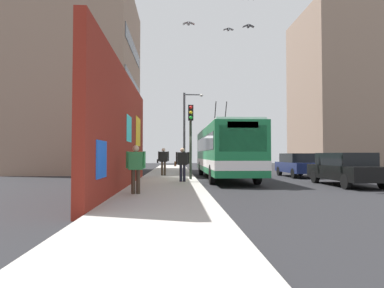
{
  "coord_description": "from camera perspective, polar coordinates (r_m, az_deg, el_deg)",
  "views": [
    {
      "loc": [
        -18.42,
        1.16,
        1.49
      ],
      "look_at": [
        1.55,
        0.16,
        2.15
      ],
      "focal_mm": 30.48,
      "sensor_mm": 36.0,
      "label": 1
    }
  ],
  "objects": [
    {
      "name": "ground_plane",
      "position": [
        18.52,
        0.75,
        -6.5
      ],
      "size": [
        80.0,
        80.0,
        0.0
      ],
      "primitive_type": "plane",
      "color": "#232326"
    },
    {
      "name": "sidewalk_slab",
      "position": [
        18.48,
        -4.24,
        -6.27
      ],
      "size": [
        48.0,
        3.2,
        0.15
      ],
      "primitive_type": "cube",
      "color": "#ADA8A0",
      "rests_on": "ground_plane"
    },
    {
      "name": "graffiti_wall",
      "position": [
        14.04,
        -11.82,
        2.07
      ],
      "size": [
        12.82,
        0.32,
        4.9
      ],
      "color": "maroon",
      "rests_on": "ground_plane"
    },
    {
      "name": "building_far_left",
      "position": [
        30.33,
        -18.45,
        10.11
      ],
      "size": [
        11.03,
        8.62,
        15.49
      ],
      "color": "gray",
      "rests_on": "ground_plane"
    },
    {
      "name": "building_far_right",
      "position": [
        41.28,
        23.58,
        8.57
      ],
      "size": [
        10.31,
        7.54,
        17.75
      ],
      "color": "gray",
      "rests_on": "ground_plane"
    },
    {
      "name": "city_bus",
      "position": [
        20.13,
        5.6,
        -1.07
      ],
      "size": [
        11.46,
        2.55,
        4.97
      ],
      "color": "#19723F",
      "rests_on": "ground_plane"
    },
    {
      "name": "parked_car_black",
      "position": [
        17.35,
        25.26,
        -3.86
      ],
      "size": [
        4.75,
        1.88,
        1.58
      ],
      "color": "black",
      "rests_on": "ground_plane"
    },
    {
      "name": "parked_car_navy",
      "position": [
        23.05,
        17.91,
        -3.43
      ],
      "size": [
        4.36,
        1.74,
        1.58
      ],
      "color": "navy",
      "rests_on": "ground_plane"
    },
    {
      "name": "pedestrian_at_curb",
      "position": [
        16.27,
        -1.7,
        -3.12
      ],
      "size": [
        0.23,
        0.75,
        1.68
      ],
      "color": "#1E1E2D",
      "rests_on": "sidewalk_slab"
    },
    {
      "name": "pedestrian_near_wall",
      "position": [
        11.35,
        -9.81,
        -3.69
      ],
      "size": [
        0.22,
        0.67,
        1.66
      ],
      "color": "#3F3326",
      "rests_on": "sidewalk_slab"
    },
    {
      "name": "pedestrian_midblock",
      "position": [
        21.25,
        -5.04,
        -2.65
      ],
      "size": [
        0.24,
        0.78,
        1.78
      ],
      "color": "#3F3326",
      "rests_on": "sidewalk_slab"
    },
    {
      "name": "traffic_light",
      "position": [
        17.79,
        -0.24,
        2.64
      ],
      "size": [
        0.49,
        0.28,
        4.07
      ],
      "color": "#2D382D",
      "rests_on": "sidewalk_slab"
    },
    {
      "name": "street_lamp",
      "position": [
        27.23,
        -0.97,
        3.17
      ],
      "size": [
        0.44,
        1.67,
        6.53
      ],
      "color": "#4C4C51",
      "rests_on": "sidewalk_slab"
    },
    {
      "name": "flying_pigeons",
      "position": [
        16.69,
        6.64,
        22.22
      ],
      "size": [
        4.75,
        3.43,
        2.06
      ],
      "color": "gray"
    }
  ]
}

